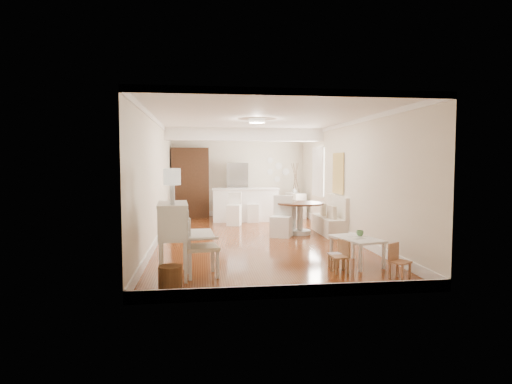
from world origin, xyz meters
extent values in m
plane|color=brown|center=(0.00, 0.00, 0.00)|extent=(9.00, 9.00, 0.00)
cube|color=white|center=(0.00, 0.00, 2.80)|extent=(4.50, 9.00, 0.04)
cube|color=beige|center=(0.00, 4.50, 1.40)|extent=(4.50, 0.04, 2.80)
cube|color=beige|center=(0.00, -4.50, 1.40)|extent=(4.50, 0.04, 2.80)
cube|color=beige|center=(-2.25, 0.00, 1.40)|extent=(0.04, 9.00, 2.80)
cube|color=beige|center=(2.25, 0.00, 1.40)|extent=(0.04, 9.00, 2.80)
cube|color=white|center=(0.00, 2.20, 2.62)|extent=(4.50, 0.45, 0.36)
cube|color=tan|center=(2.21, 0.50, 1.55)|extent=(0.04, 0.84, 1.04)
cube|color=white|center=(2.23, 2.40, 1.55)|extent=(0.04, 1.10, 1.40)
cylinder|color=#381E11|center=(-1.20, 4.48, 1.85)|extent=(0.30, 0.03, 0.30)
cylinder|color=white|center=(0.00, -0.50, 2.75)|extent=(0.36, 0.36, 0.08)
cube|color=white|center=(-1.70, -3.18, 0.60)|extent=(0.99, 1.00, 1.19)
cube|color=silver|center=(-1.25, -3.20, 0.48)|extent=(0.63, 0.63, 0.97)
cylinder|color=brown|center=(-1.70, -3.87, 0.17)|extent=(0.41, 0.41, 0.34)
cube|color=white|center=(1.50, -2.78, 0.24)|extent=(0.83, 1.10, 0.49)
cube|color=#966944|center=(1.03, -3.28, 0.27)|extent=(0.29, 0.29, 0.54)
cube|color=#A8784C|center=(1.07, -2.97, 0.25)|extent=(0.29, 0.29, 0.50)
cube|color=#B27651|center=(1.83, -3.79, 0.28)|extent=(0.38, 0.38, 0.57)
cube|color=silver|center=(1.99, 0.50, 0.49)|extent=(0.52, 1.60, 0.98)
cylinder|color=#4C2A18|center=(1.24, 0.51, 0.41)|extent=(1.35, 1.35, 0.81)
cube|color=white|center=(0.70, 0.22, 0.50)|extent=(0.63, 0.65, 1.01)
cube|color=white|center=(0.90, 0.72, 0.41)|extent=(0.56, 0.56, 0.82)
cube|color=white|center=(0.10, 3.10, 0.52)|extent=(2.05, 0.65, 1.03)
cube|color=white|center=(-0.31, 2.25, 0.48)|extent=(0.47, 0.47, 0.96)
cube|color=white|center=(0.31, 2.86, 0.45)|extent=(0.39, 0.39, 0.90)
cube|color=#381E11|center=(-1.60, 4.18, 1.15)|extent=(1.20, 0.60, 2.30)
imported|color=silver|center=(0.30, 4.15, 0.90)|extent=(0.75, 0.65, 1.80)
cube|color=white|center=(1.82, 3.69, 0.41)|extent=(0.58, 0.92, 0.82)
imported|color=#609D5B|center=(1.63, -2.61, 0.54)|extent=(0.14, 0.14, 0.10)
imported|color=silver|center=(1.80, 3.74, 0.91)|extent=(0.21, 0.21, 0.17)
camera|label=1|loc=(-1.24, -10.04, 1.83)|focal=30.00mm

